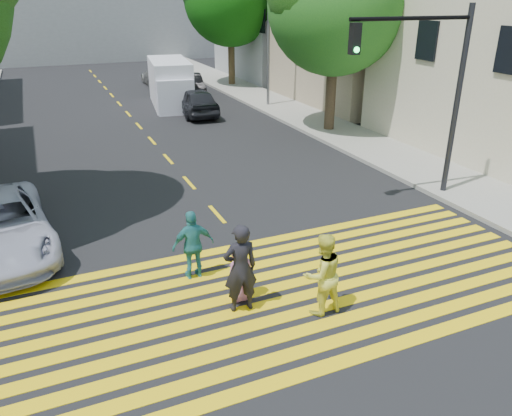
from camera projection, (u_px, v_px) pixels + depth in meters
ground at (314, 324)px, 10.20m from camera, size 120.00×120.00×0.00m
sidewalk_right at (314, 122)px, 25.91m from camera, size 3.00×60.00×0.15m
crosswalk at (286, 292)px, 11.27m from camera, size 13.40×5.30×0.01m
lane_line at (124, 109)px, 29.15m from camera, size 0.12×34.40×0.01m
building_right_tan at (380, 15)px, 29.69m from camera, size 10.00×10.00×10.00m
building_right_grey at (295, 10)px, 38.95m from camera, size 10.00×10.00×10.00m
pedestrian_man at (240, 268)px, 10.30m from camera, size 0.75×0.51×1.99m
pedestrian_woman at (322, 274)px, 10.26m from camera, size 0.91×0.73×1.81m
pedestrian_child at (240, 273)px, 10.77m from camera, size 0.73×0.55×1.34m
pedestrian_extra at (193, 245)px, 11.58m from camera, size 1.00×0.42×1.70m
dark_car_near at (197, 102)px, 27.29m from camera, size 2.09×4.52×1.50m
silver_car at (157, 76)px, 36.19m from camera, size 1.89×4.47×1.29m
dark_car_parked at (191, 85)px, 32.82m from camera, size 1.90×4.21×1.34m
white_van at (171, 85)px, 29.28m from camera, size 2.83×5.83×2.64m
traffic_signal at (431, 79)px, 14.92m from camera, size 4.07×0.52×5.97m
street_lamp at (266, 15)px, 27.51m from camera, size 2.00×0.56×8.87m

